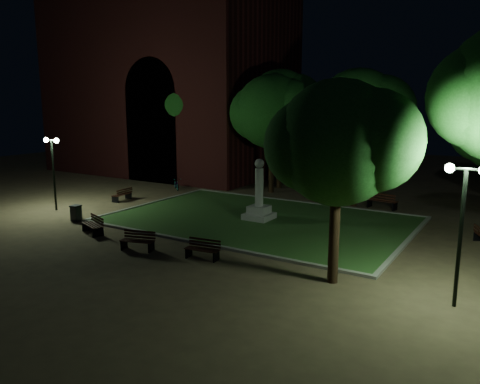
{
  "coord_description": "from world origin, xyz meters",
  "views": [
    {
      "loc": [
        11.85,
        -18.93,
        6.15
      ],
      "look_at": [
        -0.56,
        1.0,
        1.63
      ],
      "focal_mm": 35.0,
      "sensor_mm": 36.0,
      "label": 1
    }
  ],
  "objects_px": {
    "monument": "(259,203)",
    "bench_near_right": "(203,250)",
    "bench_near_left": "(138,241)",
    "bench_far_side": "(382,201)",
    "bicycle": "(177,184)",
    "bench_west_near": "(94,225)",
    "trash_bin": "(76,213)",
    "bench_left_side": "(123,195)"
  },
  "relations": [
    {
      "from": "bench_left_side",
      "to": "bench_near_left",
      "type": "bearing_deg",
      "value": 42.96
    },
    {
      "from": "bench_near_left",
      "to": "bench_far_side",
      "type": "relative_size",
      "value": 0.84
    },
    {
      "from": "bench_near_right",
      "to": "bench_left_side",
      "type": "relative_size",
      "value": 0.98
    },
    {
      "from": "bench_near_right",
      "to": "bench_left_side",
      "type": "distance_m",
      "value": 12.63
    },
    {
      "from": "bench_west_near",
      "to": "trash_bin",
      "type": "height_order",
      "value": "bench_west_near"
    },
    {
      "from": "bench_left_side",
      "to": "bicycle",
      "type": "bearing_deg",
      "value": 168.68
    },
    {
      "from": "monument",
      "to": "bench_far_side",
      "type": "height_order",
      "value": "monument"
    },
    {
      "from": "bench_west_near",
      "to": "bicycle",
      "type": "relative_size",
      "value": 1.02
    },
    {
      "from": "bicycle",
      "to": "trash_bin",
      "type": "bearing_deg",
      "value": -131.35
    },
    {
      "from": "bench_near_left",
      "to": "bench_west_near",
      "type": "xyz_separation_m",
      "value": [
        -3.57,
        0.73,
        0.02
      ]
    },
    {
      "from": "monument",
      "to": "bicycle",
      "type": "distance_m",
      "value": 10.45
    },
    {
      "from": "bench_far_side",
      "to": "bicycle",
      "type": "height_order",
      "value": "bench_far_side"
    },
    {
      "from": "bench_left_side",
      "to": "bench_far_side",
      "type": "xyz_separation_m",
      "value": [
        14.57,
        6.37,
        0.08
      ]
    },
    {
      "from": "bench_near_left",
      "to": "bench_far_side",
      "type": "distance_m",
      "value": 14.78
    },
    {
      "from": "trash_bin",
      "to": "bicycle",
      "type": "distance_m",
      "value": 9.8
    },
    {
      "from": "monument",
      "to": "bench_near_right",
      "type": "height_order",
      "value": "monument"
    },
    {
      "from": "bench_near_right",
      "to": "bench_left_side",
      "type": "xyz_separation_m",
      "value": [
        -10.94,
        6.3,
        0.01
      ]
    },
    {
      "from": "bench_near_right",
      "to": "bench_near_left",
      "type": "bearing_deg",
      "value": -177.96
    },
    {
      "from": "bench_near_right",
      "to": "bench_west_near",
      "type": "bearing_deg",
      "value": 170.32
    },
    {
      "from": "bench_left_side",
      "to": "trash_bin",
      "type": "relative_size",
      "value": 1.84
    },
    {
      "from": "bench_near_left",
      "to": "bench_near_right",
      "type": "relative_size",
      "value": 1.04
    },
    {
      "from": "bench_near_right",
      "to": "bench_far_side",
      "type": "height_order",
      "value": "bench_far_side"
    },
    {
      "from": "monument",
      "to": "bench_near_right",
      "type": "relative_size",
      "value": 2.17
    },
    {
      "from": "bench_near_right",
      "to": "bicycle",
      "type": "xyz_separation_m",
      "value": [
        -10.52,
        11.12,
        0.05
      ]
    },
    {
      "from": "bench_left_side",
      "to": "bench_west_near",
      "type": "bearing_deg",
      "value": 29.23
    },
    {
      "from": "monument",
      "to": "bench_left_side",
      "type": "height_order",
      "value": "monument"
    },
    {
      "from": "bench_far_side",
      "to": "trash_bin",
      "type": "relative_size",
      "value": 2.22
    },
    {
      "from": "bench_west_near",
      "to": "bicycle",
      "type": "bearing_deg",
      "value": 129.81
    },
    {
      "from": "monument",
      "to": "trash_bin",
      "type": "height_order",
      "value": "monument"
    },
    {
      "from": "monument",
      "to": "trash_bin",
      "type": "bearing_deg",
      "value": -147.83
    },
    {
      "from": "bench_near_right",
      "to": "bench_left_side",
      "type": "bearing_deg",
      "value": 142.07
    },
    {
      "from": "bench_west_near",
      "to": "bicycle",
      "type": "xyz_separation_m",
      "value": [
        -3.94,
        10.93,
        0.02
      ]
    },
    {
      "from": "bench_near_left",
      "to": "trash_bin",
      "type": "relative_size",
      "value": 1.87
    },
    {
      "from": "bench_near_right",
      "to": "bicycle",
      "type": "bearing_deg",
      "value": 125.41
    },
    {
      "from": "monument",
      "to": "bench_west_near",
      "type": "xyz_separation_m",
      "value": [
        -5.44,
        -6.35,
        -0.56
      ]
    },
    {
      "from": "bench_left_side",
      "to": "trash_bin",
      "type": "distance_m",
      "value": 5.16
    },
    {
      "from": "bench_west_near",
      "to": "bench_left_side",
      "type": "height_order",
      "value": "bench_west_near"
    },
    {
      "from": "bench_west_near",
      "to": "trash_bin",
      "type": "xyz_separation_m",
      "value": [
        -2.74,
        1.21,
        0.02
      ]
    },
    {
      "from": "bench_left_side",
      "to": "bench_far_side",
      "type": "bearing_deg",
      "value": 107.31
    },
    {
      "from": "bench_left_side",
      "to": "bicycle",
      "type": "relative_size",
      "value": 0.95
    },
    {
      "from": "bicycle",
      "to": "monument",
      "type": "bearing_deg",
      "value": -74.41
    },
    {
      "from": "bench_near_right",
      "to": "bench_left_side",
      "type": "height_order",
      "value": "bench_left_side"
    }
  ]
}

